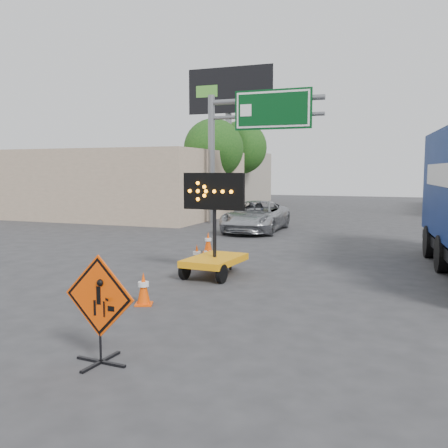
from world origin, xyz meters
The scene contains 14 objects.
ground centered at (0.00, 0.00, 0.00)m, with size 100.00×100.00×0.00m, color #2D2D30.
storefront_left_near centered at (-14.00, 20.00, 2.00)m, with size 14.00×10.00×4.00m, color tan.
storefront_left_far centered at (-15.00, 34.00, 2.20)m, with size 12.00×10.00×4.40m, color gray.
highway_gantry centered at (-4.43, 17.96, 5.07)m, with size 6.18×0.38×6.90m.
billboard centered at (-8.35, 25.87, 7.35)m, with size 6.10×0.54×9.85m.
tree_left_near centered at (-8.00, 22.00, 4.16)m, with size 3.71×3.71×6.03m.
tree_left_far centered at (-9.00, 30.00, 4.60)m, with size 4.10×4.10×6.66m.
construction_sign centered at (-0.48, -0.97, 0.85)m, with size 1.22×0.86×1.61m.
arrow_board centered at (-1.19, 5.26, 0.62)m, with size 1.75×2.02×2.76m.
pickup_truck centered at (-3.10, 15.15, 0.71)m, with size 2.35×5.10×1.42m, color #AAACB1.
cone_a centered at (-1.52, 2.07, 0.35)m, with size 0.46×0.46×0.70m.
cone_b centered at (-2.10, 6.14, 0.35)m, with size 0.41×0.41×0.70m.
cone_c centered at (-1.74, 6.13, 0.37)m, with size 0.40×0.40×0.74m.
cone_d centered at (-2.83, 8.74, 0.36)m, with size 0.48×0.48×0.72m.
Camera 1 is at (3.73, -6.94, 2.82)m, focal length 40.00 mm.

